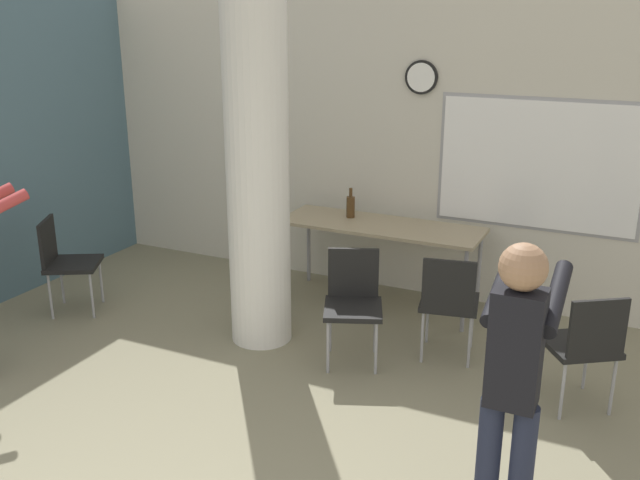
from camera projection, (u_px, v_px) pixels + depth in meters
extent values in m
cube|color=beige|center=(425.00, 148.00, 6.59)|extent=(8.00, 0.12, 2.80)
cylinder|color=black|center=(421.00, 77.00, 6.34)|extent=(0.30, 0.03, 0.30)
cylinder|color=white|center=(421.00, 77.00, 6.33)|extent=(0.26, 0.01, 0.25)
cube|color=#99999E|center=(538.00, 165.00, 6.13)|extent=(1.74, 0.01, 1.16)
cube|color=white|center=(538.00, 165.00, 6.12)|extent=(1.68, 0.02, 1.10)
cylinder|color=silver|center=(258.00, 175.00, 5.56)|extent=(0.50, 0.50, 2.80)
cube|color=tan|center=(381.00, 226.00, 6.44)|extent=(1.84, 0.63, 0.03)
cylinder|color=gray|center=(285.00, 261.00, 6.69)|extent=(0.04, 0.04, 0.75)
cylinder|color=gray|center=(464.00, 291.00, 5.99)|extent=(0.04, 0.04, 0.75)
cylinder|color=gray|center=(309.00, 245.00, 7.13)|extent=(0.04, 0.04, 0.75)
cylinder|color=gray|center=(479.00, 271.00, 6.43)|extent=(0.04, 0.04, 0.75)
cylinder|color=#4C3319|center=(351.00, 207.00, 6.62)|extent=(0.08, 0.08, 0.20)
cylinder|color=#4C3319|center=(351.00, 192.00, 6.57)|extent=(0.03, 0.03, 0.08)
cube|color=black|center=(578.00, 345.00, 4.86)|extent=(0.61, 0.61, 0.04)
cube|color=black|center=(598.00, 328.00, 4.60)|extent=(0.34, 0.25, 0.40)
cylinder|color=#99999E|center=(586.00, 362.00, 5.13)|extent=(0.02, 0.02, 0.43)
cylinder|color=#99999E|center=(539.00, 365.00, 5.07)|extent=(0.02, 0.02, 0.43)
cylinder|color=#99999E|center=(613.00, 387.00, 4.79)|extent=(0.02, 0.02, 0.43)
cylinder|color=#99999E|center=(562.00, 391.00, 4.74)|extent=(0.02, 0.02, 0.43)
cube|color=black|center=(353.00, 309.00, 5.44)|extent=(0.57, 0.57, 0.04)
cube|color=black|center=(353.00, 273.00, 5.56)|extent=(0.38, 0.18, 0.40)
cylinder|color=#99999E|center=(328.00, 347.00, 5.35)|extent=(0.02, 0.02, 0.43)
cylinder|color=#99999E|center=(376.00, 348.00, 5.33)|extent=(0.02, 0.02, 0.43)
cylinder|color=#99999E|center=(330.00, 327.00, 5.69)|extent=(0.02, 0.02, 0.43)
cylinder|color=#99999E|center=(375.00, 328.00, 5.67)|extent=(0.02, 0.02, 0.43)
cube|color=black|center=(74.00, 264.00, 6.39)|extent=(0.60, 0.60, 0.04)
cube|color=black|center=(47.00, 241.00, 6.31)|extent=(0.22, 0.36, 0.40)
cylinder|color=#99999E|center=(92.00, 296.00, 6.30)|extent=(0.02, 0.02, 0.43)
cylinder|color=#99999E|center=(101.00, 281.00, 6.64)|extent=(0.02, 0.02, 0.43)
cylinder|color=#99999E|center=(50.00, 297.00, 6.28)|extent=(0.02, 0.02, 0.43)
cylinder|color=#99999E|center=(62.00, 282.00, 6.62)|extent=(0.02, 0.02, 0.43)
cube|color=black|center=(449.00, 302.00, 5.56)|extent=(0.52, 0.52, 0.04)
cube|color=black|center=(449.00, 286.00, 5.30)|extent=(0.39, 0.10, 0.40)
cylinder|color=#99999E|center=(472.00, 323.00, 5.76)|extent=(0.02, 0.02, 0.43)
cylinder|color=#99999E|center=(427.00, 318.00, 5.84)|extent=(0.02, 0.02, 0.43)
cylinder|color=#99999E|center=(469.00, 342.00, 5.42)|extent=(0.02, 0.02, 0.43)
cylinder|color=#99999E|center=(422.00, 337.00, 5.51)|extent=(0.02, 0.02, 0.43)
cylinder|color=#1E2338|center=(520.00, 480.00, 3.52)|extent=(0.12, 0.12, 0.83)
cylinder|color=#1E2338|center=(487.00, 472.00, 3.59)|extent=(0.12, 0.12, 0.83)
cube|color=black|center=(516.00, 348.00, 3.34)|extent=(0.24, 0.19, 0.59)
sphere|color=#997051|center=(523.00, 267.00, 3.21)|extent=(0.22, 0.22, 0.22)
cylinder|color=black|center=(556.00, 298.00, 3.43)|extent=(0.09, 0.52, 0.24)
cylinder|color=black|center=(501.00, 289.00, 3.53)|extent=(0.09, 0.52, 0.24)
cube|color=white|center=(510.00, 273.00, 3.74)|extent=(0.04, 0.13, 0.04)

